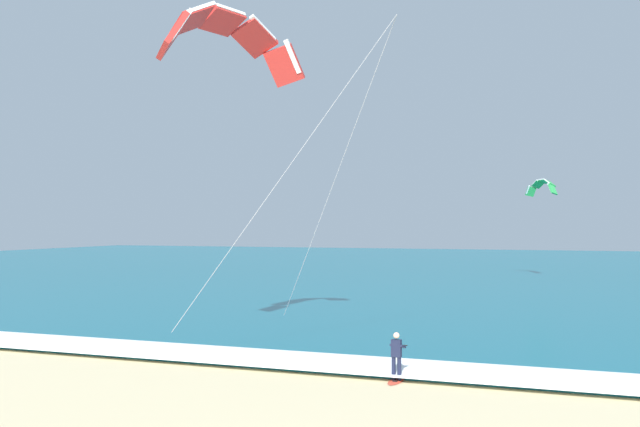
# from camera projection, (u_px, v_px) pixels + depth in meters

# --- Properties ---
(sea) EXTENTS (200.00, 120.00, 0.20)m
(sea) POSITION_uv_depth(u_px,v_px,m) (515.00, 269.00, 79.16)
(sea) COLOR #146075
(sea) RESTS_ON ground
(surf_foam) EXTENTS (200.00, 3.15, 0.04)m
(surf_foam) POSITION_uv_depth(u_px,v_px,m) (444.00, 370.00, 23.35)
(surf_foam) COLOR white
(surf_foam) RESTS_ON sea
(surfboard) EXTENTS (0.58, 1.44, 0.09)m
(surfboard) POSITION_uv_depth(u_px,v_px,m) (396.00, 381.00, 22.64)
(surfboard) COLOR #E04C38
(surfboard) RESTS_ON ground
(kitesurfer) EXTENTS (0.55, 0.55, 1.69)m
(kitesurfer) POSITION_uv_depth(u_px,v_px,m) (397.00, 354.00, 22.67)
(kitesurfer) COLOR #191E38
(kitesurfer) RESTS_ON ground
(kite_primary) EXTENTS (9.81, 7.49, 13.62)m
(kite_primary) POSITION_uv_depth(u_px,v_px,m) (229.00, 36.00, 28.49)
(kite_primary) COLOR red
(kite_distant) EXTENTS (3.00, 4.07, 1.66)m
(kite_distant) POSITION_uv_depth(u_px,v_px,m) (543.00, 186.00, 62.93)
(kite_distant) COLOR green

